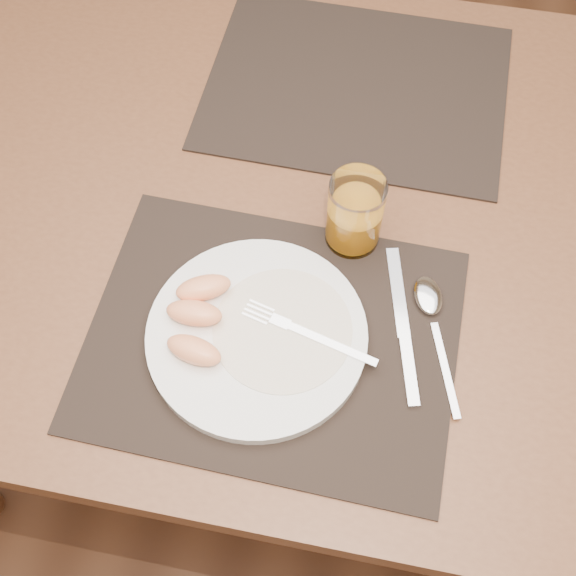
# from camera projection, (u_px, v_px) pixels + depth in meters

# --- Properties ---
(ground) EXTENTS (5.00, 5.00, 0.00)m
(ground) POSITION_uv_depth(u_px,v_px,m) (309.00, 397.00, 1.65)
(ground) COLOR #55311D
(ground) RESTS_ON ground
(table) EXTENTS (1.40, 0.90, 0.75)m
(table) POSITION_uv_depth(u_px,v_px,m) (321.00, 235.00, 1.07)
(table) COLOR brown
(table) RESTS_ON ground
(placemat_near) EXTENTS (0.46, 0.36, 0.00)m
(placemat_near) POSITION_uv_depth(u_px,v_px,m) (272.00, 338.00, 0.89)
(placemat_near) COLOR black
(placemat_near) RESTS_ON table
(placemat_far) EXTENTS (0.46, 0.36, 0.00)m
(placemat_far) POSITION_uv_depth(u_px,v_px,m) (356.00, 87.00, 1.10)
(placemat_far) COLOR black
(placemat_far) RESTS_ON table
(plate) EXTENTS (0.27, 0.27, 0.02)m
(plate) POSITION_uv_depth(u_px,v_px,m) (257.00, 335.00, 0.88)
(plate) COLOR white
(plate) RESTS_ON placemat_near
(plate_dressing) EXTENTS (0.17, 0.17, 0.00)m
(plate_dressing) POSITION_uv_depth(u_px,v_px,m) (283.00, 329.00, 0.87)
(plate_dressing) COLOR white
(plate_dressing) RESTS_ON plate
(fork) EXTENTS (0.17, 0.06, 0.00)m
(fork) POSITION_uv_depth(u_px,v_px,m) (298.00, 330.00, 0.87)
(fork) COLOR silver
(fork) RESTS_ON plate
(knife) EXTENTS (0.07, 0.22, 0.01)m
(knife) POSITION_uv_depth(u_px,v_px,m) (404.00, 337.00, 0.88)
(knife) COLOR silver
(knife) RESTS_ON placemat_near
(spoon) EXTENTS (0.08, 0.19, 0.01)m
(spoon) POSITION_uv_depth(u_px,v_px,m) (430.00, 306.00, 0.90)
(spoon) COLOR silver
(spoon) RESTS_ON placemat_near
(juice_glass) EXTENTS (0.07, 0.07, 0.11)m
(juice_glass) POSITION_uv_depth(u_px,v_px,m) (355.00, 216.00, 0.92)
(juice_glass) COLOR white
(juice_glass) RESTS_ON placemat_near
(grapefruit_wedges) EXTENTS (0.09, 0.14, 0.03)m
(grapefruit_wedges) POSITION_uv_depth(u_px,v_px,m) (197.00, 316.00, 0.87)
(grapefruit_wedges) COLOR #FFA068
(grapefruit_wedges) RESTS_ON plate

